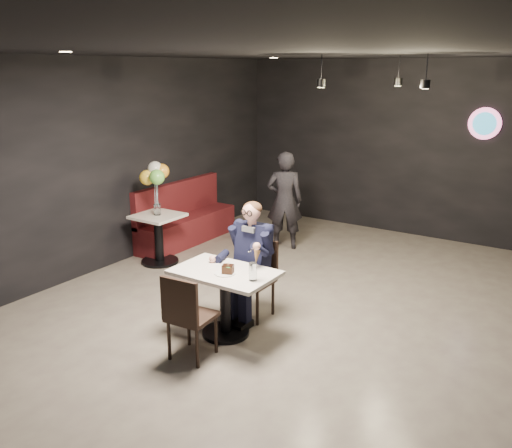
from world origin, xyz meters
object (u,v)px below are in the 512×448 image
Objects in this scene: booth_bench at (187,213)px; passerby at (285,201)px; chair_near at (192,315)px; seated_man at (253,259)px; chair_far at (253,280)px; main_table at (225,303)px; side_table at (159,237)px; sundae_glass at (253,272)px; balloon_vase at (157,209)px.

booth_bench is 1.28× the size of passerby.
chair_near is 0.64× the size of seated_man.
booth_bench is (-2.50, 1.76, 0.05)m from chair_far.
seated_man is 3.07m from booth_bench.
main_table is 2.56m from side_table.
sundae_glass is at bearing -7.93° from main_table.
chair_far is 0.82m from sundae_glass.
sundae_glass is at bearing 85.53° from passerby.
booth_bench is at bearing 144.82° from chair_far.
chair_near is at bearing -48.96° from booth_bench.
main_table is at bearing 79.27° from passerby.
balloon_vase is (-2.20, 0.76, 0.11)m from seated_man.
chair_near is at bearing -40.39° from side_table.
main_table is at bearing -42.76° from booth_bench.
chair_near is 1.14m from seated_man.
booth_bench is at bearing -5.93° from passerby.
sundae_glass is 0.12× the size of passerby.
sundae_glass is at bearing -39.22° from booth_bench.
chair_far is at bearing -90.00° from seated_man.
main_table is 0.65m from seated_man.
passerby is at bearing 53.74° from balloon_vase.
passerby reaches higher than main_table.
side_table is 0.43m from balloon_vase.
chair_far is 4.90× the size of sundae_glass.
balloon_vase is at bearing 152.26° from sundae_glass.
seated_man is 0.74m from sundae_glass.
passerby is (-0.99, 2.41, 0.07)m from seated_man.
chair_far is 0.64× the size of seated_man.
main_table is at bearing 172.07° from sundae_glass.
passerby is at bearing 100.78° from chair_near.
passerby is (-0.99, 3.52, 0.33)m from chair_near.
chair_far is 1.11m from chair_near.
chair_near is 0.58× the size of passerby.
chair_far is at bearing -35.18° from booth_bench.
booth_bench reaches higher than main_table.
chair_near is (0.00, -0.56, 0.09)m from main_table.
seated_man reaches higher than chair_far.
chair_far reaches higher than balloon_vase.
chair_far is 5.71× the size of balloon_vase.
chair_near is 1.14× the size of side_table.
side_table reaches higher than main_table.
sundae_glass is 2.97m from side_table.
balloon_vase is at bearing -73.30° from booth_bench.
passerby reaches higher than chair_near.
seated_man is at bearing -19.11° from balloon_vase.
side_table is at bearing 149.19° from main_table.
sundae_glass is (0.40, 0.50, 0.38)m from chair_near.
chair_near is at bearing -90.00° from main_table.
side_table is at bearing 152.26° from sundae_glass.
main_table is at bearing -90.00° from seated_man.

